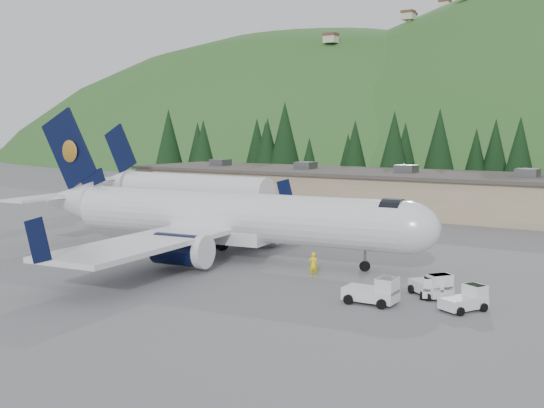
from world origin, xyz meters
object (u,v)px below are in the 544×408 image
at_px(baggage_tug_c, 467,299).
at_px(ramp_worker, 313,265).
at_px(baggage_tug_d, 433,288).
at_px(terminal_building, 370,190).
at_px(baggage_tug_a, 375,292).
at_px(baggage_tug_b, 433,286).
at_px(airliner, 221,217).
at_px(second_airliner, 177,186).

relative_size(baggage_tug_c, ramp_worker, 1.68).
xyz_separation_m(baggage_tug_c, baggage_tug_d, (-2.73, 1.88, -0.03)).
distance_m(terminal_building, ramp_worker, 43.13).
bearing_deg(baggage_tug_a, baggage_tug_b, 54.91).
distance_m(baggage_tug_a, ramp_worker, 8.36).
bearing_deg(airliner, ramp_worker, -20.21).
height_order(baggage_tug_b, baggage_tug_d, baggage_tug_b).
bearing_deg(baggage_tug_b, baggage_tug_d, -37.77).
bearing_deg(baggage_tug_b, ramp_worker, -147.37).
distance_m(baggage_tug_b, baggage_tug_c, 3.42).
relative_size(second_airliner, baggage_tug_c, 8.84).
distance_m(baggage_tug_b, terminal_building, 47.91).
bearing_deg(second_airliner, ramp_worker, -35.91).
relative_size(second_airliner, ramp_worker, 14.85).
distance_m(baggage_tug_a, terminal_building, 50.04).
bearing_deg(airliner, terminal_building, 89.67).
bearing_deg(second_airliner, baggage_tug_d, -30.69).
xyz_separation_m(baggage_tug_b, baggage_tug_d, (0.03, -0.13, -0.09)).
xyz_separation_m(airliner, baggage_tug_a, (17.25, -7.20, -2.61)).
bearing_deg(baggage_tug_c, baggage_tug_a, 135.81).
height_order(baggage_tug_c, baggage_tug_d, baggage_tug_c).
bearing_deg(baggage_tug_c, baggage_tug_d, 83.76).
bearing_deg(airliner, baggage_tug_c, -20.13).
bearing_deg(second_airliner, baggage_tug_b, -30.59).
bearing_deg(airliner, baggage_tug_a, -28.83).
bearing_deg(ramp_worker, baggage_tug_b, 140.34).
bearing_deg(second_airliner, baggage_tug_c, -30.93).
xyz_separation_m(airliner, second_airliner, (-23.81, 22.12, -0.06)).
height_order(airliner, baggage_tug_b, airliner).
bearing_deg(airliner, baggage_tug_d, -16.80).
bearing_deg(baggage_tug_b, airliner, -151.62).
xyz_separation_m(airliner, baggage_tug_d, (19.67, -3.69, -2.75)).
bearing_deg(terminal_building, ramp_worker, -70.78).
distance_m(baggage_tug_c, baggage_tug_d, 3.32).
bearing_deg(ramp_worker, baggage_tug_d, 139.58).
relative_size(airliner, baggage_tug_b, 11.45).
distance_m(baggage_tug_b, ramp_worker, 9.40).
distance_m(baggage_tug_a, baggage_tug_d, 4.27).
height_order(baggage_tug_c, ramp_worker, ramp_worker).
height_order(airliner, baggage_tug_c, airliner).
bearing_deg(baggage_tug_d, second_airliner, -142.17).
relative_size(baggage_tug_a, baggage_tug_b, 0.99).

